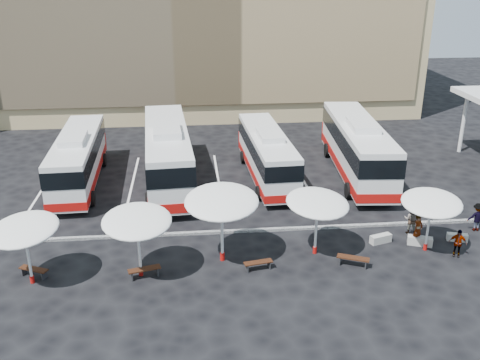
{
  "coord_description": "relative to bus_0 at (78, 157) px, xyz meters",
  "views": [
    {
      "loc": [
        -1.9,
        -26.5,
        14.01
      ],
      "look_at": [
        1.0,
        3.0,
        2.2
      ],
      "focal_mm": 40.0,
      "sensor_mm": 36.0,
      "label": 1
    }
  ],
  "objects": [
    {
      "name": "passenger_1",
      "position": [
        19.91,
        -9.54,
        -1.06
      ],
      "size": [
        1.06,
        1.01,
        1.73
      ],
      "primitive_type": "imported",
      "rotation": [
        0.0,
        0.0,
        2.57
      ],
      "color": "black",
      "rests_on": "ground"
    },
    {
      "name": "bus_0",
      "position": [
        0.0,
        0.0,
        0.0
      ],
      "size": [
        3.1,
        11.94,
        3.76
      ],
      "rotation": [
        0.0,
        0.0,
        0.04
      ],
      "color": "silver",
      "rests_on": "ground"
    },
    {
      "name": "wood_bench_1",
      "position": [
        5.24,
        -12.7,
        -1.55
      ],
      "size": [
        1.62,
        0.81,
        0.48
      ],
      "rotation": [
        0.0,
        0.0,
        0.26
      ],
      "color": "black",
      "rests_on": "ground"
    },
    {
      "name": "wood_bench_2",
      "position": [
        10.82,
        -12.55,
        -1.58
      ],
      "size": [
        1.49,
        0.65,
        0.44
      ],
      "rotation": [
        0.0,
        0.0,
        0.19
      ],
      "color": "black",
      "rests_on": "ground"
    },
    {
      "name": "bus_3",
      "position": [
        19.55,
        -0.07,
        0.24
      ],
      "size": [
        3.92,
        13.53,
        4.24
      ],
      "rotation": [
        0.0,
        0.0,
        -0.08
      ],
      "color": "silver",
      "rests_on": "ground"
    },
    {
      "name": "passenger_2",
      "position": [
        21.27,
        -12.21,
        -1.16
      ],
      "size": [
        0.96,
        0.71,
        1.52
      ],
      "primitive_type": "imported",
      "rotation": [
        0.0,
        0.0,
        -0.44
      ],
      "color": "black",
      "rests_on": "ground"
    },
    {
      "name": "passenger_3",
      "position": [
        23.77,
        -9.51,
        -1.09
      ],
      "size": [
        1.14,
        0.74,
        1.67
      ],
      "primitive_type": "imported",
      "rotation": [
        0.0,
        0.0,
        3.02
      ],
      "color": "black",
      "rests_on": "ground"
    },
    {
      "name": "bus_2",
      "position": [
        13.02,
        -0.17,
        -0.05
      ],
      "size": [
        3.04,
        11.61,
        3.66
      ],
      "rotation": [
        0.0,
        0.0,
        0.04
      ],
      "color": "silver",
      "rests_on": "ground"
    },
    {
      "name": "conc_bench_2",
      "position": [
        22.12,
        -10.61,
        -1.72
      ],
      "size": [
        1.14,
        0.66,
        0.41
      ],
      "primitive_type": "cube",
      "rotation": [
        0.0,
        0.0,
        -0.3
      ],
      "color": "#999993",
      "rests_on": "ground"
    },
    {
      "name": "wood_bench_3",
      "position": [
        15.61,
        -12.66,
        -1.54
      ],
      "size": [
        1.64,
        1.03,
        0.49
      ],
      "rotation": [
        0.0,
        0.0,
        -0.41
      ],
      "color": "black",
      "rests_on": "ground"
    },
    {
      "name": "sunshade_2",
      "position": [
        9.11,
        -11.44,
        1.37
      ],
      "size": [
        4.1,
        4.14,
        3.88
      ],
      "rotation": [
        0.0,
        0.0,
        -0.11
      ],
      "color": "silver",
      "rests_on": "ground"
    },
    {
      "name": "wood_bench_0",
      "position": [
        -0.11,
        -12.12,
        -1.58
      ],
      "size": [
        1.49,
        0.97,
        0.45
      ],
      "rotation": [
        0.0,
        0.0,
        -0.43
      ],
      "color": "black",
      "rests_on": "ground"
    },
    {
      "name": "sunshade_0",
      "position": [
        -0.07,
        -12.68,
        0.91
      ],
      "size": [
        4.23,
        4.25,
        3.33
      ],
      "rotation": [
        0.0,
        0.0,
        -0.42
      ],
      "color": "silver",
      "rests_on": "ground"
    },
    {
      "name": "ground",
      "position": [
        9.56,
        -8.94,
        -1.92
      ],
      "size": [
        120.0,
        120.0,
        0.0
      ],
      "primitive_type": "plane",
      "color": "black",
      "rests_on": "ground"
    },
    {
      "name": "passenger_0",
      "position": [
        19.75,
        -10.72,
        -1.07
      ],
      "size": [
        0.75,
        0.67,
        1.71
      ],
      "primitive_type": "imported",
      "rotation": [
        0.0,
        0.0,
        0.54
      ],
      "color": "black",
      "rests_on": "ground"
    },
    {
      "name": "conc_bench_1",
      "position": [
        19.87,
        -10.88,
        -1.68
      ],
      "size": [
        1.36,
        0.88,
        0.49
      ],
      "primitive_type": "cube",
      "rotation": [
        0.0,
        0.0,
        -0.38
      ],
      "color": "#999993",
      "rests_on": "ground"
    },
    {
      "name": "sunshade_3",
      "position": [
        14.0,
        -11.2,
        0.96
      ],
      "size": [
        4.27,
        4.29,
        3.39
      ],
      "rotation": [
        0.0,
        0.0,
        0.41
      ],
      "color": "silver",
      "rests_on": "ground"
    },
    {
      "name": "sunshade_4",
      "position": [
        19.93,
        -11.44,
        0.82
      ],
      "size": [
        3.93,
        3.96,
        3.23
      ],
      "rotation": [
        0.0,
        0.0,
        -0.34
      ],
      "color": "silver",
      "rests_on": "ground"
    },
    {
      "name": "conc_bench_0",
      "position": [
        17.85,
        -10.4,
        -1.7
      ],
      "size": [
        1.27,
        0.75,
        0.45
      ],
      "primitive_type": "cube",
      "rotation": [
        0.0,
        0.0,
        0.31
      ],
      "color": "#999993",
      "rests_on": "ground"
    },
    {
      "name": "bay_lines",
      "position": [
        9.56,
        -0.94,
        -1.92
      ],
      "size": [
        24.15,
        12.0,
        0.01
      ],
      "color": "white",
      "rests_on": "ground"
    },
    {
      "name": "bus_1",
      "position": [
        6.09,
        -0.24,
        0.28
      ],
      "size": [
        3.8,
        13.71,
        4.3
      ],
      "rotation": [
        0.0,
        0.0,
        0.07
      ],
      "color": "silver",
      "rests_on": "ground"
    },
    {
      "name": "sunshade_1",
      "position": [
        5.05,
        -12.51,
        1.01
      ],
      "size": [
        3.74,
        3.78,
        3.45
      ],
      "rotation": [
        0.0,
        0.0,
        0.15
      ],
      "color": "silver",
      "rests_on": "ground"
    },
    {
      "name": "curb_divider",
      "position": [
        9.56,
        -8.44,
        -1.85
      ],
      "size": [
        34.0,
        0.25,
        0.15
      ],
      "primitive_type": "cube",
      "color": "black",
      "rests_on": "ground"
    }
  ]
}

